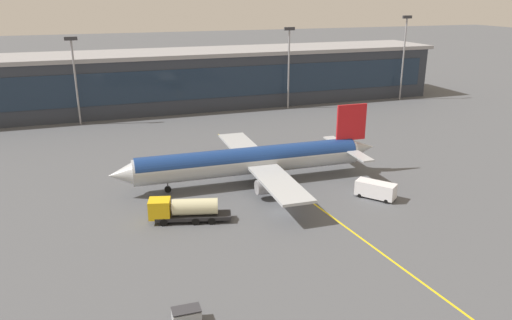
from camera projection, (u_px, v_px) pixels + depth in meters
name	position (u px, v px, depth m)	size (l,w,h in m)	color
ground_plane	(282.00, 212.00, 68.88)	(700.00, 700.00, 0.00)	#515459
apron_lead_in_line	(310.00, 201.00, 72.33)	(0.30, 80.00, 0.01)	yellow
terminal_building	(117.00, 82.00, 126.33)	(178.24, 20.11, 14.73)	#2D333D
main_airliner	(251.00, 160.00, 78.24)	(44.03, 34.79, 11.74)	#B2B7BC
fuel_tanker	(184.00, 209.00, 65.39)	(11.08, 5.20, 3.25)	#232326
lavatory_truck	(376.00, 189.00, 72.98)	(5.38, 5.99, 2.50)	white
baggage_cart_1	(186.00, 315.00, 45.40)	(2.69, 1.68, 1.48)	#B2B7BC
apron_light_mast_0	(404.00, 51.00, 137.77)	(2.80, 0.50, 23.36)	gray
apron_light_mast_1	(289.00, 61.00, 127.29)	(2.80, 0.50, 20.98)	gray
apron_light_mast_2	(75.00, 73.00, 111.14)	(2.80, 0.50, 19.99)	gray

